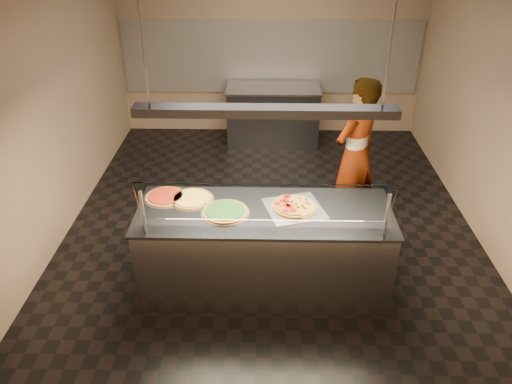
{
  "coord_description": "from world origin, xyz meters",
  "views": [
    {
      "loc": [
        -0.07,
        -5.27,
        3.51
      ],
      "look_at": [
        -0.16,
        -0.98,
        1.02
      ],
      "focal_mm": 35.0,
      "sensor_mm": 36.0,
      "label": 1
    }
  ],
  "objects_px": {
    "pizza_cheese": "(192,198)",
    "half_pizza_pepperoni": "(284,205)",
    "sneeze_guard": "(264,203)",
    "pizza_spinach": "(225,211)",
    "serving_counter": "(264,250)",
    "worker": "(355,154)",
    "pizza_spatula": "(211,202)",
    "heat_lamp_housing": "(265,111)",
    "half_pizza_sausage": "(305,206)",
    "perforated_tray": "(294,208)",
    "pizza_tomato": "(166,196)",
    "prep_table": "(273,114)"
  },
  "relations": [
    {
      "from": "sneeze_guard",
      "to": "pizza_spinach",
      "type": "bearing_deg",
      "value": 141.33
    },
    {
      "from": "serving_counter",
      "to": "pizza_tomato",
      "type": "xyz_separation_m",
      "value": [
        -1.0,
        0.23,
        0.48
      ]
    },
    {
      "from": "pizza_cheese",
      "to": "half_pizza_pepperoni",
      "type": "bearing_deg",
      "value": -9.05
    },
    {
      "from": "pizza_cheese",
      "to": "pizza_tomato",
      "type": "xyz_separation_m",
      "value": [
        -0.27,
        0.03,
        -0.0
      ]
    },
    {
      "from": "perforated_tray",
      "to": "heat_lamp_housing",
      "type": "height_order",
      "value": "heat_lamp_housing"
    },
    {
      "from": "sneeze_guard",
      "to": "pizza_spinach",
      "type": "relative_size",
      "value": 4.77
    },
    {
      "from": "serving_counter",
      "to": "pizza_tomato",
      "type": "distance_m",
      "value": 1.13
    },
    {
      "from": "serving_counter",
      "to": "sneeze_guard",
      "type": "relative_size",
      "value": 1.11
    },
    {
      "from": "perforated_tray",
      "to": "half_pizza_sausage",
      "type": "bearing_deg",
      "value": 1.23
    },
    {
      "from": "serving_counter",
      "to": "pizza_cheese",
      "type": "xyz_separation_m",
      "value": [
        -0.73,
        0.2,
        0.48
      ]
    },
    {
      "from": "pizza_spatula",
      "to": "half_pizza_pepperoni",
      "type": "bearing_deg",
      "value": -4.36
    },
    {
      "from": "pizza_spinach",
      "to": "prep_table",
      "type": "height_order",
      "value": "pizza_spinach"
    },
    {
      "from": "half_pizza_sausage",
      "to": "pizza_tomato",
      "type": "relative_size",
      "value": 1.12
    },
    {
      "from": "half_pizza_pepperoni",
      "to": "serving_counter",
      "type": "bearing_deg",
      "value": -165.04
    },
    {
      "from": "sneeze_guard",
      "to": "prep_table",
      "type": "distance_m",
      "value": 4.15
    },
    {
      "from": "sneeze_guard",
      "to": "worker",
      "type": "distance_m",
      "value": 1.96
    },
    {
      "from": "half_pizza_sausage",
      "to": "perforated_tray",
      "type": "bearing_deg",
      "value": -178.77
    },
    {
      "from": "prep_table",
      "to": "perforated_tray",
      "type": "bearing_deg",
      "value": -87.29
    },
    {
      "from": "sneeze_guard",
      "to": "half_pizza_sausage",
      "type": "height_order",
      "value": "sneeze_guard"
    },
    {
      "from": "pizza_cheese",
      "to": "worker",
      "type": "height_order",
      "value": "worker"
    },
    {
      "from": "half_pizza_sausage",
      "to": "prep_table",
      "type": "height_order",
      "value": "half_pizza_sausage"
    },
    {
      "from": "perforated_tray",
      "to": "prep_table",
      "type": "bearing_deg",
      "value": 92.71
    },
    {
      "from": "serving_counter",
      "to": "sneeze_guard",
      "type": "height_order",
      "value": "sneeze_guard"
    },
    {
      "from": "perforated_tray",
      "to": "pizza_tomato",
      "type": "height_order",
      "value": "pizza_tomato"
    },
    {
      "from": "pizza_spinach",
      "to": "half_pizza_sausage",
      "type": "bearing_deg",
      "value": 6.93
    },
    {
      "from": "pizza_spatula",
      "to": "pizza_spinach",
      "type": "bearing_deg",
      "value": -45.02
    },
    {
      "from": "pizza_cheese",
      "to": "pizza_spinach",
      "type": "bearing_deg",
      "value": -34.0
    },
    {
      "from": "half_pizza_sausage",
      "to": "heat_lamp_housing",
      "type": "relative_size",
      "value": 0.21
    },
    {
      "from": "pizza_cheese",
      "to": "half_pizza_sausage",
      "type": "bearing_deg",
      "value": -7.29
    },
    {
      "from": "half_pizza_sausage",
      "to": "pizza_cheese",
      "type": "xyz_separation_m",
      "value": [
        -1.13,
        0.14,
        -0.01
      ]
    },
    {
      "from": "serving_counter",
      "to": "heat_lamp_housing",
      "type": "height_order",
      "value": "heat_lamp_housing"
    },
    {
      "from": "half_pizza_sausage",
      "to": "pizza_spinach",
      "type": "bearing_deg",
      "value": -173.07
    },
    {
      "from": "pizza_spinach",
      "to": "pizza_tomato",
      "type": "relative_size",
      "value": 1.09
    },
    {
      "from": "pizza_cheese",
      "to": "heat_lamp_housing",
      "type": "bearing_deg",
      "value": -15.04
    },
    {
      "from": "pizza_tomato",
      "to": "heat_lamp_housing",
      "type": "distance_m",
      "value": 1.44
    },
    {
      "from": "pizza_tomato",
      "to": "worker",
      "type": "height_order",
      "value": "worker"
    },
    {
      "from": "sneeze_guard",
      "to": "worker",
      "type": "bearing_deg",
      "value": 56.54
    },
    {
      "from": "worker",
      "to": "pizza_spatula",
      "type": "bearing_deg",
      "value": -6.67
    },
    {
      "from": "pizza_spinach",
      "to": "pizza_cheese",
      "type": "xyz_separation_m",
      "value": [
        -0.35,
        0.24,
        -0.0
      ]
    },
    {
      "from": "sneeze_guard",
      "to": "pizza_cheese",
      "type": "height_order",
      "value": "sneeze_guard"
    },
    {
      "from": "half_pizza_pepperoni",
      "to": "worker",
      "type": "bearing_deg",
      "value": 54.24
    },
    {
      "from": "serving_counter",
      "to": "pizza_cheese",
      "type": "distance_m",
      "value": 0.89
    },
    {
      "from": "sneeze_guard",
      "to": "heat_lamp_housing",
      "type": "xyz_separation_m",
      "value": [
        0.0,
        0.34,
        0.72
      ]
    },
    {
      "from": "perforated_tray",
      "to": "half_pizza_pepperoni",
      "type": "xyz_separation_m",
      "value": [
        -0.11,
        0.0,
        0.03
      ]
    },
    {
      "from": "worker",
      "to": "serving_counter",
      "type": "bearing_deg",
      "value": 7.0
    },
    {
      "from": "sneeze_guard",
      "to": "half_pizza_pepperoni",
      "type": "height_order",
      "value": "sneeze_guard"
    },
    {
      "from": "perforated_tray",
      "to": "pizza_spinach",
      "type": "distance_m",
      "value": 0.68
    },
    {
      "from": "half_pizza_pepperoni",
      "to": "pizza_spatula",
      "type": "height_order",
      "value": "half_pizza_pepperoni"
    },
    {
      "from": "half_pizza_pepperoni",
      "to": "heat_lamp_housing",
      "type": "bearing_deg",
      "value": -165.04
    },
    {
      "from": "perforated_tray",
      "to": "pizza_spinach",
      "type": "height_order",
      "value": "pizza_spinach"
    }
  ]
}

